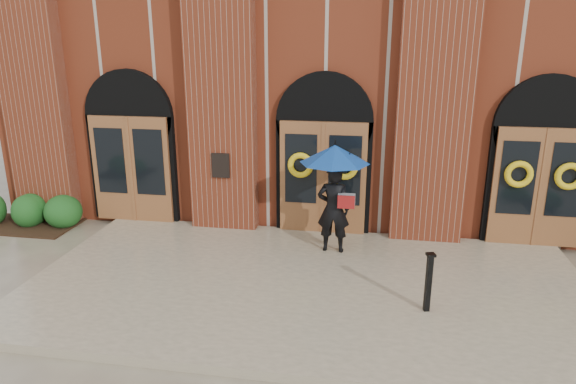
# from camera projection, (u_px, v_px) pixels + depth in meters

# --- Properties ---
(ground) EXTENTS (90.00, 90.00, 0.00)m
(ground) POSITION_uv_depth(u_px,v_px,m) (305.00, 293.00, 9.15)
(ground) COLOR gray
(ground) RESTS_ON ground
(landing) EXTENTS (10.00, 5.30, 0.15)m
(landing) POSITION_uv_depth(u_px,v_px,m) (306.00, 286.00, 9.27)
(landing) COLOR tan
(landing) RESTS_ON ground
(church_building) EXTENTS (16.20, 12.53, 7.00)m
(church_building) POSITION_uv_depth(u_px,v_px,m) (344.00, 65.00, 16.40)
(church_building) COLOR #602514
(church_building) RESTS_ON ground
(man_with_umbrella) EXTENTS (1.40, 1.40, 2.22)m
(man_with_umbrella) POSITION_uv_depth(u_px,v_px,m) (334.00, 178.00, 10.16)
(man_with_umbrella) COLOR black
(man_with_umbrella) RESTS_ON landing
(metal_post) EXTENTS (0.16, 0.16, 1.00)m
(metal_post) POSITION_uv_depth(u_px,v_px,m) (429.00, 281.00, 8.14)
(metal_post) COLOR black
(metal_post) RESTS_ON landing
(hedge_wall_left) EXTENTS (2.89, 1.16, 0.74)m
(hedge_wall_left) POSITION_uv_depth(u_px,v_px,m) (9.00, 211.00, 12.32)
(hedge_wall_left) COLOR #194918
(hedge_wall_left) RESTS_ON ground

